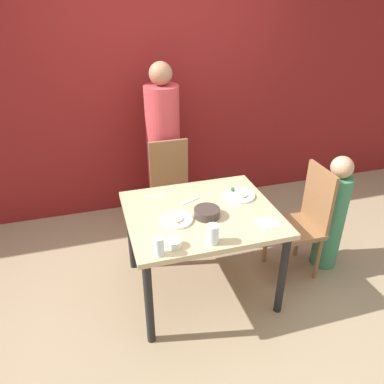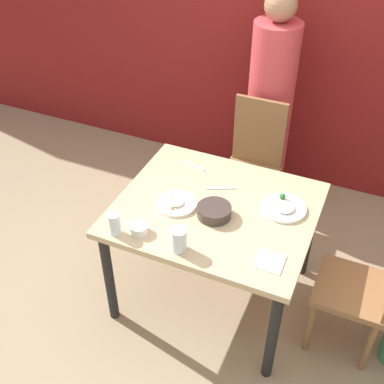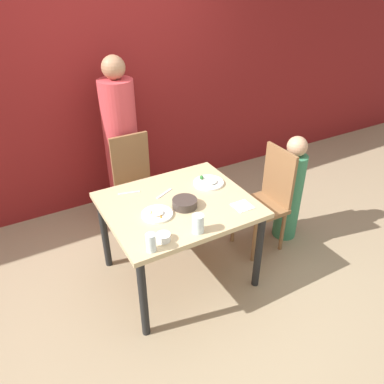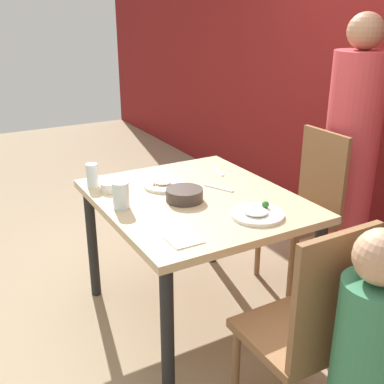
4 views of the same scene
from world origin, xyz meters
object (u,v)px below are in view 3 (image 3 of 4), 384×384
at_px(chair_child_spot, 267,198).
at_px(person_adult, 122,147).
at_px(person_child, 290,192).
at_px(bowl_curry, 185,203).
at_px(plate_rice_adult, 157,214).
at_px(glass_water_tall, 151,243).
at_px(chair_adult_spot, 136,183).

height_order(chair_child_spot, person_adult, person_adult).
relative_size(person_child, bowl_curry, 5.52).
bearing_deg(chair_child_spot, plate_rice_adult, -86.69).
xyz_separation_m(person_child, plate_rice_adult, (-1.41, -0.07, 0.26)).
xyz_separation_m(plate_rice_adult, glass_water_tall, (-0.20, -0.35, 0.05)).
distance_m(chair_adult_spot, person_child, 1.49).
height_order(person_adult, plate_rice_adult, person_adult).
distance_m(bowl_curry, plate_rice_adult, 0.23).
bearing_deg(plate_rice_adult, glass_water_tall, -120.37).
height_order(chair_child_spot, person_child, person_child).
bearing_deg(bowl_curry, chair_adult_spot, 93.21).
distance_m(person_child, bowl_curry, 1.21).
relative_size(chair_child_spot, plate_rice_adult, 4.18).
bearing_deg(chair_child_spot, person_adult, -141.29).
bearing_deg(bowl_curry, plate_rice_adult, -179.85).
bearing_deg(plate_rice_adult, chair_child_spot, 3.31).
relative_size(chair_adult_spot, person_child, 0.92).
distance_m(chair_adult_spot, plate_rice_adult, 0.96).
relative_size(bowl_curry, glass_water_tall, 1.48).
relative_size(person_adult, plate_rice_adult, 7.07).
distance_m(person_adult, glass_water_tall, 1.63).
height_order(person_adult, bowl_curry, person_adult).
bearing_deg(chair_child_spot, person_child, 90.00).
bearing_deg(person_child, bowl_curry, -176.84).
bearing_deg(plate_rice_adult, bowl_curry, 0.15).
relative_size(person_child, glass_water_tall, 8.17).
bearing_deg(chair_adult_spot, bowl_curry, -86.79).
bearing_deg(chair_child_spot, chair_adult_spot, -131.83).
height_order(chair_child_spot, bowl_curry, chair_child_spot).
bearing_deg(glass_water_tall, bowl_curry, 38.46).
bearing_deg(person_child, glass_water_tall, -165.66).
height_order(plate_rice_adult, glass_water_tall, glass_water_tall).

